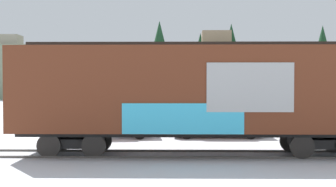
# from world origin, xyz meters

# --- Properties ---
(ground_plane) EXTENTS (260.00, 260.00, 0.00)m
(ground_plane) POSITION_xyz_m (0.00, 0.00, 0.00)
(ground_plane) COLOR silver
(track) EXTENTS (60.00, 2.65, 0.08)m
(track) POSITION_xyz_m (-1.19, 0.00, 0.04)
(track) COLOR #4C4742
(track) RESTS_ON ground_plane
(freight_car) EXTENTS (14.03, 3.05, 4.44)m
(freight_car) POSITION_xyz_m (-0.78, -0.00, 2.52)
(freight_car) COLOR #5B2B19
(freight_car) RESTS_ON ground_plane
(hillside) EXTENTS (140.74, 43.57, 14.25)m
(hillside) POSITION_xyz_m (0.01, 72.81, 4.77)
(hillside) COLOR slate
(hillside) RESTS_ON ground_plane
(parked_car_white) EXTENTS (4.56, 2.25, 1.59)m
(parked_car_white) POSITION_xyz_m (-5.04, 4.96, 0.81)
(parked_car_white) COLOR silver
(parked_car_white) RESTS_ON ground_plane
(parked_car_black) EXTENTS (4.77, 1.96, 1.72)m
(parked_car_black) POSITION_xyz_m (0.54, 5.36, 0.88)
(parked_car_black) COLOR black
(parked_car_black) RESTS_ON ground_plane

